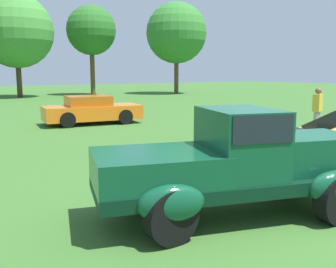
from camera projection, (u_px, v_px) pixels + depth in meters
ground_plane at (268, 207)px, 6.48m from camera, size 120.00×120.00×0.00m
feature_pickup_truck at (235, 162)px, 6.01m from camera, size 4.53×2.74×1.70m
neighbor_convertible at (315, 143)px, 9.16m from camera, size 4.38×2.52×1.40m
show_car_orange at (92, 110)px, 16.68m from camera, size 4.29×2.19×1.22m
spectator_between_cars at (317, 110)px, 13.68m from camera, size 0.45×0.35×1.69m
treeline_center at (16, 31)px, 32.73m from camera, size 6.26×6.26×8.77m
treeline_mid_right at (91, 31)px, 36.34m from camera, size 4.64×4.64×8.41m
treeline_far_right at (176, 33)px, 38.42m from camera, size 6.03×6.03×9.06m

